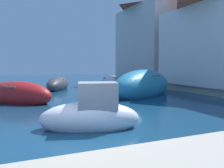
{
  "coord_description": "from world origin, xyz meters",
  "views": [
    {
      "loc": [
        -1.35,
        -5.7,
        1.97
      ],
      "look_at": [
        4.89,
        9.03,
        0.62
      ],
      "focal_mm": 37.58,
      "sensor_mm": 36.0,
      "label": 1
    }
  ],
  "objects_px": {
    "moored_boat_0": "(109,82)",
    "moored_boat_2": "(143,86)",
    "waterfront_building_annex": "(157,38)",
    "moored_boat_3": "(58,85)",
    "moored_boat_8": "(91,115)",
    "moored_boat_7": "(18,95)"
  },
  "relations": [
    {
      "from": "moored_boat_0",
      "to": "moored_boat_2",
      "type": "height_order",
      "value": "moored_boat_2"
    },
    {
      "from": "moored_boat_2",
      "to": "waterfront_building_annex",
      "type": "xyz_separation_m",
      "value": [
        6.67,
        8.56,
        4.2
      ]
    },
    {
      "from": "moored_boat_3",
      "to": "moored_boat_8",
      "type": "relative_size",
      "value": 1.4
    },
    {
      "from": "moored_boat_2",
      "to": "moored_boat_3",
      "type": "relative_size",
      "value": 1.37
    },
    {
      "from": "moored_boat_3",
      "to": "moored_boat_8",
      "type": "distance_m",
      "value": 12.12
    },
    {
      "from": "moored_boat_3",
      "to": "waterfront_building_annex",
      "type": "distance_m",
      "value": 12.21
    },
    {
      "from": "moored_boat_2",
      "to": "moored_boat_3",
      "type": "distance_m",
      "value": 7.31
    },
    {
      "from": "moored_boat_8",
      "to": "waterfront_building_annex",
      "type": "xyz_separation_m",
      "value": [
        12.18,
        14.78,
        4.36
      ]
    },
    {
      "from": "moored_boat_3",
      "to": "waterfront_building_annex",
      "type": "relative_size",
      "value": 0.52
    },
    {
      "from": "moored_boat_3",
      "to": "moored_boat_8",
      "type": "bearing_deg",
      "value": -161.99
    },
    {
      "from": "moored_boat_7",
      "to": "moored_boat_8",
      "type": "bearing_deg",
      "value": -28.43
    },
    {
      "from": "moored_boat_0",
      "to": "moored_boat_8",
      "type": "xyz_separation_m",
      "value": [
        -6.35,
        -14.06,
        0.11
      ]
    },
    {
      "from": "moored_boat_3",
      "to": "moored_boat_7",
      "type": "bearing_deg",
      "value": 175.58
    },
    {
      "from": "moored_boat_0",
      "to": "moored_boat_3",
      "type": "distance_m",
      "value": 5.59
    },
    {
      "from": "moored_boat_2",
      "to": "moored_boat_7",
      "type": "distance_m",
      "value": 7.48
    },
    {
      "from": "moored_boat_3",
      "to": "moored_boat_0",
      "type": "bearing_deg",
      "value": -45.85
    },
    {
      "from": "moored_boat_7",
      "to": "waterfront_building_annex",
      "type": "relative_size",
      "value": 0.46
    },
    {
      "from": "moored_boat_8",
      "to": "moored_boat_2",
      "type": "bearing_deg",
      "value": -114.74
    },
    {
      "from": "moored_boat_3",
      "to": "moored_boat_8",
      "type": "xyz_separation_m",
      "value": [
        -1.12,
        -12.07,
        0.07
      ]
    },
    {
      "from": "moored_boat_2",
      "to": "moored_boat_3",
      "type": "height_order",
      "value": "moored_boat_2"
    },
    {
      "from": "moored_boat_7",
      "to": "waterfront_building_annex",
      "type": "xyz_separation_m",
      "value": [
        14.14,
        8.59,
        4.38
      ]
    },
    {
      "from": "moored_boat_0",
      "to": "moored_boat_7",
      "type": "bearing_deg",
      "value": 138.88
    }
  ]
}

